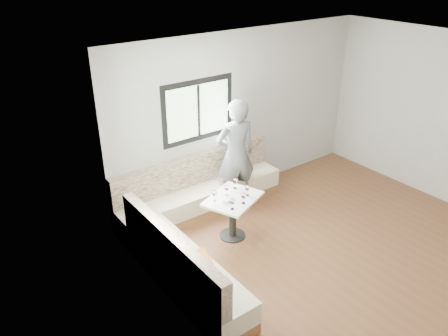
{
  "coord_description": "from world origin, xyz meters",
  "views": [
    {
      "loc": [
        -4.41,
        -2.92,
        3.89
      ],
      "look_at": [
        -1.15,
        1.48,
        1.14
      ],
      "focal_mm": 35.0,
      "sensor_mm": 36.0,
      "label": 1
    }
  ],
  "objects": [
    {
      "name": "wine_glass_d",
      "position": [
        -1.09,
        1.5,
        0.78
      ],
      "size": [
        0.08,
        0.08,
        0.17
      ],
      "color": "white",
      "rests_on": "table"
    },
    {
      "name": "wine_glass_f",
      "position": [
        -1.32,
        1.48,
        0.78
      ],
      "size": [
        0.08,
        0.08,
        0.17
      ],
      "color": "white",
      "rests_on": "table"
    },
    {
      "name": "table",
      "position": [
        -1.06,
        1.38,
        0.5
      ],
      "size": [
        0.99,
        0.89,
        0.67
      ],
      "rotation": [
        0.0,
        0.0,
        0.39
      ],
      "color": "black",
      "rests_on": "ground"
    },
    {
      "name": "olive_ramekin",
      "position": [
        -1.21,
        1.34,
        0.69
      ],
      "size": [
        0.11,
        0.11,
        0.04
      ],
      "color": "white",
      "rests_on": "table"
    },
    {
      "name": "person",
      "position": [
        -0.45,
        2.11,
        0.92
      ],
      "size": [
        0.75,
        0.58,
        1.85
      ],
      "primitive_type": "imported",
      "rotation": [
        0.0,
        0.0,
        2.93
      ],
      "color": "slate",
      "rests_on": "ground"
    },
    {
      "name": "wine_glass_c",
      "position": [
        -0.85,
        1.32,
        0.78
      ],
      "size": [
        0.08,
        0.08,
        0.17
      ],
      "color": "white",
      "rests_on": "table"
    },
    {
      "name": "wine_glass_e",
      "position": [
        -0.87,
        1.59,
        0.78
      ],
      "size": [
        0.08,
        0.08,
        0.17
      ],
      "color": "white",
      "rests_on": "table"
    },
    {
      "name": "banquette",
      "position": [
        -1.59,
        1.63,
        0.33
      ],
      "size": [
        2.9,
        2.8,
        0.95
      ],
      "color": "#966139",
      "rests_on": "ground"
    },
    {
      "name": "room",
      "position": [
        -0.08,
        0.08,
        1.41
      ],
      "size": [
        5.01,
        5.01,
        2.81
      ],
      "color": "brown",
      "rests_on": "ground"
    },
    {
      "name": "wine_glass_b",
      "position": [
        -1.04,
        1.17,
        0.78
      ],
      "size": [
        0.08,
        0.08,
        0.17
      ],
      "color": "white",
      "rests_on": "table"
    },
    {
      "name": "wine_glass_a",
      "position": [
        -1.25,
        1.14,
        0.78
      ],
      "size": [
        0.08,
        0.08,
        0.17
      ],
      "color": "white",
      "rests_on": "table"
    }
  ]
}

